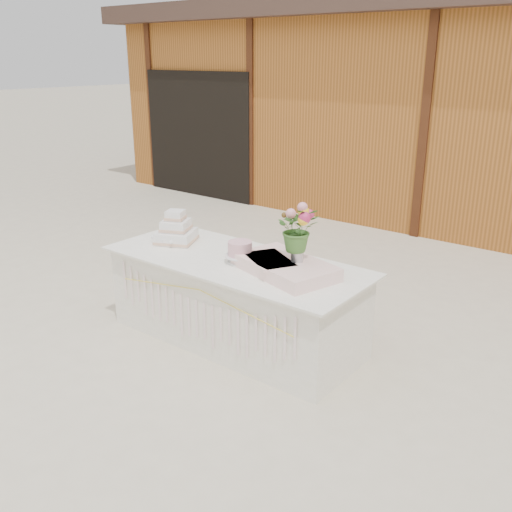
{
  "coord_description": "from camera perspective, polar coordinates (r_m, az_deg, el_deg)",
  "views": [
    {
      "loc": [
        3.01,
        -3.56,
        2.44
      ],
      "look_at": [
        0.0,
        0.3,
        0.72
      ],
      "focal_mm": 40.0,
      "sensor_mm": 36.0,
      "label": 1
    }
  ],
  "objects": [
    {
      "name": "bouquet",
      "position": [
        4.51,
        4.23,
        3.33
      ],
      "size": [
        0.44,
        0.44,
        0.37
      ],
      "primitive_type": "imported",
      "rotation": [
        0.0,
        0.0,
        0.75
      ],
      "color": "#3E6F2C",
      "rests_on": "flower_vase"
    },
    {
      "name": "ground",
      "position": [
        5.27,
        -2.03,
        -8.27
      ],
      "size": [
        80.0,
        80.0,
        0.0
      ],
      "primitive_type": "plane",
      "color": "beige",
      "rests_on": "ground"
    },
    {
      "name": "satin_runner",
      "position": [
        4.64,
        2.91,
        -1.07
      ],
      "size": [
        0.96,
        0.71,
        0.11
      ],
      "primitive_type": "cube",
      "rotation": [
        0.0,
        0.0,
        -0.28
      ],
      "color": "#FFD7CD",
      "rests_on": "cake_table"
    },
    {
      "name": "cake_table",
      "position": [
        5.1,
        -2.12,
        -4.43
      ],
      "size": [
        2.4,
        1.0,
        0.77
      ],
      "color": "white",
      "rests_on": "ground"
    },
    {
      "name": "pink_cake_stand",
      "position": [
        4.85,
        -1.6,
        0.51
      ],
      "size": [
        0.26,
        0.26,
        0.19
      ],
      "color": "white",
      "rests_on": "cake_table"
    },
    {
      "name": "loose_flowers",
      "position": [
        5.69,
        -9.08,
        2.13
      ],
      "size": [
        0.2,
        0.4,
        0.02
      ],
      "primitive_type": null,
      "rotation": [
        0.0,
        0.0,
        -0.13
      ],
      "color": "#CC7C9A",
      "rests_on": "cake_table"
    },
    {
      "name": "barn",
      "position": [
        10.05,
        20.98,
        13.78
      ],
      "size": [
        12.6,
        4.6,
        3.3
      ],
      "color": "#9F5A21",
      "rests_on": "ground"
    },
    {
      "name": "flower_vase",
      "position": [
        4.59,
        4.15,
        0.28
      ],
      "size": [
        0.1,
        0.1,
        0.14
      ],
      "primitive_type": "cylinder",
      "color": "#B8B8BD",
      "rests_on": "satin_runner"
    },
    {
      "name": "wedding_cake",
      "position": [
        5.44,
        -8.0,
        2.44
      ],
      "size": [
        0.45,
        0.45,
        0.31
      ],
      "rotation": [
        0.0,
        0.0,
        0.43
      ],
      "color": "white",
      "rests_on": "cake_table"
    }
  ]
}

